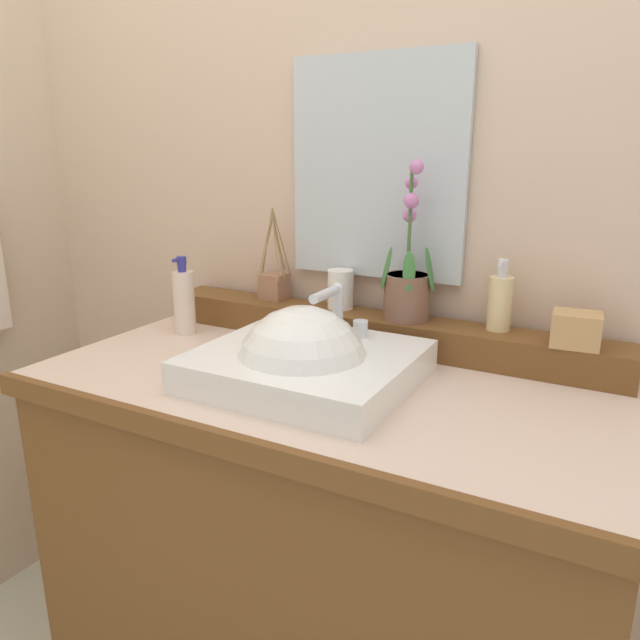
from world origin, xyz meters
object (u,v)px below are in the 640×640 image
at_px(lotion_bottle, 184,301).
at_px(reed_diffuser, 274,284).
at_px(trinket_box, 576,330).
at_px(tumbler_cup, 341,289).
at_px(sink_basin, 304,370).
at_px(soap_dispenser, 500,301).
at_px(potted_plant, 407,285).

bearing_deg(lotion_bottle, reed_diffuser, 44.33).
relative_size(trinket_box, lotion_bottle, 0.47).
bearing_deg(tumbler_cup, sink_basin, -76.26).
relative_size(soap_dispenser, lotion_bottle, 0.79).
height_order(potted_plant, tumbler_cup, potted_plant).
height_order(sink_basin, reed_diffuser, reed_diffuser).
xyz_separation_m(sink_basin, soap_dispenser, (0.31, 0.31, 0.11)).
xyz_separation_m(potted_plant, soap_dispenser, (0.21, 0.02, -0.02)).
xyz_separation_m(potted_plant, lotion_bottle, (-0.54, -0.14, -0.07)).
bearing_deg(soap_dispenser, tumbler_cup, 179.82).
xyz_separation_m(soap_dispenser, trinket_box, (0.16, -0.04, -0.03)).
bearing_deg(soap_dispenser, reed_diffuser, 179.70).
relative_size(potted_plant, tumbler_cup, 3.74).
xyz_separation_m(sink_basin, reed_diffuser, (-0.27, 0.31, 0.08)).
relative_size(soap_dispenser, reed_diffuser, 0.66).
bearing_deg(tumbler_cup, potted_plant, -6.33).
bearing_deg(tumbler_cup, lotion_bottle, -156.11).
relative_size(tumbler_cup, lotion_bottle, 0.48).
relative_size(sink_basin, soap_dispenser, 2.69).
bearing_deg(lotion_bottle, trinket_box, 7.40).
xyz_separation_m(sink_basin, trinket_box, (0.47, 0.27, 0.08)).
xyz_separation_m(potted_plant, reed_diffuser, (-0.38, 0.02, -0.04)).
xyz_separation_m(reed_diffuser, lotion_bottle, (-0.17, -0.16, -0.03)).
height_order(sink_basin, trinket_box, sink_basin).
xyz_separation_m(sink_basin, potted_plant, (0.10, 0.29, 0.13)).
relative_size(sink_basin, lotion_bottle, 2.11).
bearing_deg(sink_basin, reed_diffuser, 130.88).
bearing_deg(tumbler_cup, soap_dispenser, -0.18).
relative_size(sink_basin, tumbler_cup, 4.35).
bearing_deg(potted_plant, sink_basin, -109.47).
bearing_deg(trinket_box, sink_basin, -154.93).
bearing_deg(potted_plant, lotion_bottle, -165.49).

